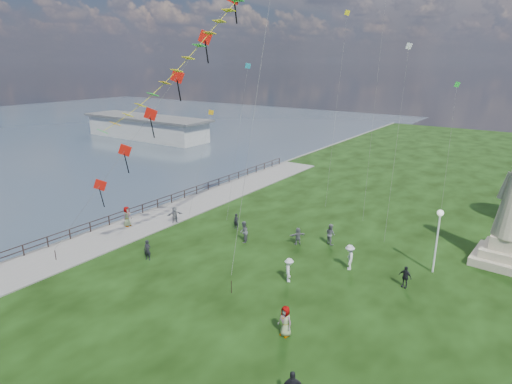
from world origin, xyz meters
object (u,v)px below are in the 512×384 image
Objects in this scene: person_9 at (405,277)px; person_10 at (127,217)px; person_7 at (330,234)px; person_1 at (244,232)px; person_11 at (298,236)px; person_5 at (175,216)px; lamppost at (438,228)px; statue at (512,222)px; person_0 at (147,250)px; person_6 at (236,221)px; pier_pavilion at (146,127)px; person_4 at (285,321)px; person_8 at (349,257)px; person_2 at (289,270)px.

person_10 is (-24.33, -3.57, 0.17)m from person_9.
person_7 is 8.17m from person_9.
person_10 reaches higher than person_1.
person_5 is at bearing -39.41° from person_11.
person_1 is (-14.53, -3.55, -2.54)m from lamppost.
person_5 is (-26.61, -8.43, -2.56)m from statue.
person_0 is 7.76m from person_5.
statue is at bearing 89.99° from person_1.
statue is 27.48m from person_0.
person_10 is (-8.52, -5.41, 0.22)m from person_6.
statue is 6.05× the size of person_11.
pier_pavilion is 18.94× the size of person_5.
person_4 reaches higher than person_9.
person_0 is 1.10× the size of person_11.
statue is 12.38m from person_8.
statue reaches higher than person_2.
person_11 is (-5.61, 11.32, -0.18)m from person_4.
person_1 is at bearing 60.53° from person_7.
person_5 is at bearing -38.50° from pier_pavilion.
person_4 is (-4.95, -12.62, -2.56)m from lamppost.
person_9 is at bearing -90.64° from person_10.
person_7 is at bearing 29.93° from person_0.
pier_pavilion is 16.24× the size of person_1.
person_4 reaches higher than person_0.
person_9 is (-1.07, -3.37, -2.69)m from lamppost.
person_4 reaches higher than person_6.
person_11 is (-5.34, 1.78, -0.23)m from person_8.
person_5 is (-22.45, -3.77, -2.68)m from lamppost.
person_9 is (61.68, -31.65, -1.07)m from pier_pavilion.
person_8 reaches higher than person_0.
person_6 is at bearing -160.00° from statue.
person_10 reaches higher than person_5.
person_9 is (17.55, 7.13, -0.03)m from person_0.
person_10 is at bearing 51.55° from person_7.
person_11 is at bearing -173.03° from lamppost.
person_2 is at bearing 121.75° from person_7.
lamppost reaches higher than person_1.
person_1 is 11.39m from person_10.
person_8 is (17.24, 0.70, 0.17)m from person_5.
person_7 is at bearing -46.64° from person_5.
pier_pavilion reaches higher than person_4.
person_7 is 2.73m from person_11.
person_0 is 15.32m from person_8.
person_8 is at bearing 110.37° from person_11.
person_1 is at bearing 28.59° from person_2.
lamppost is 10.98m from person_11.
person_9 is (15.81, -1.85, 0.05)m from person_6.
lamppost is at bearing -128.11° from statue.
person_10 is at bearing 56.67° from person_2.
lamppost is 4.45m from person_9.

